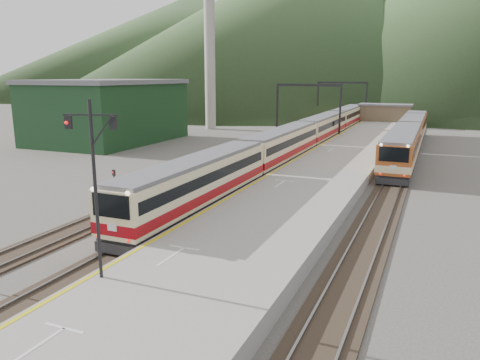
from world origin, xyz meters
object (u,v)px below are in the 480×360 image
at_px(main_train, 306,137).
at_px(second_train, 409,136).
at_px(signal_mast, 94,172).
at_px(worker, 102,219).

relative_size(main_train, second_train, 1.88).
xyz_separation_m(main_train, signal_mast, (2.30, -40.73, 3.55)).
distance_m(signal_mast, worker, 9.97).
height_order(main_train, worker, main_train).
relative_size(second_train, worker, 23.66).
height_order(main_train, second_train, second_train).
distance_m(main_train, second_train, 12.26).
relative_size(signal_mast, worker, 4.38).
xyz_separation_m(main_train, worker, (-3.28, -33.86, -1.04)).
bearing_deg(signal_mast, main_train, 93.23).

